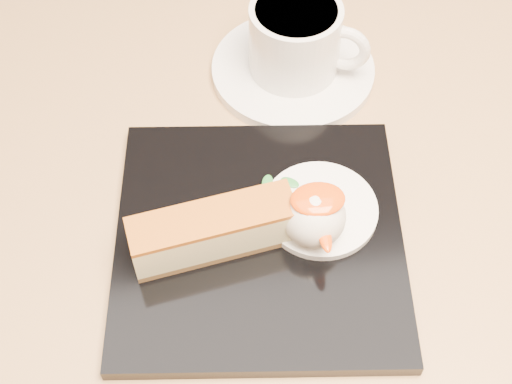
{
  "coord_description": "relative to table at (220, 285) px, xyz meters",
  "views": [
    {
      "loc": [
        -0.01,
        -0.34,
        1.2
      ],
      "look_at": [
        0.03,
        -0.03,
        0.76
      ],
      "focal_mm": 50.0,
      "sensor_mm": 36.0,
      "label": 1
    }
  ],
  "objects": [
    {
      "name": "dessert_plate",
      "position": [
        0.03,
        -0.05,
        0.16
      ],
      "size": [
        0.24,
        0.24,
        0.01
      ],
      "primitive_type": "cube",
      "rotation": [
        0.0,
        0.0,
        -0.11
      ],
      "color": "black",
      "rests_on": "table"
    },
    {
      "name": "cream_smear",
      "position": [
        0.08,
        -0.03,
        0.17
      ],
      "size": [
        0.09,
        0.09,
        0.01
      ],
      "primitive_type": "cylinder",
      "color": "white",
      "rests_on": "dessert_plate"
    },
    {
      "name": "ice_cream_scoop",
      "position": [
        0.07,
        -0.05,
        0.19
      ],
      "size": [
        0.05,
        0.05,
        0.05
      ],
      "primitive_type": "sphere",
      "color": "white",
      "rests_on": "cream_smear"
    },
    {
      "name": "table",
      "position": [
        0.0,
        0.0,
        0.0
      ],
      "size": [
        0.8,
        0.8,
        0.72
      ],
      "color": "black",
      "rests_on": "ground"
    },
    {
      "name": "coffee_cup",
      "position": [
        0.09,
        0.13,
        0.2
      ],
      "size": [
        0.11,
        0.08,
        0.07
      ],
      "rotation": [
        0.0,
        0.0,
        -0.41
      ],
      "color": "white",
      "rests_on": "saucer"
    },
    {
      "name": "mint_sprig",
      "position": [
        0.05,
        -0.01,
        0.17
      ],
      "size": [
        0.03,
        0.02,
        0.0
      ],
      "color": "#2B8432",
      "rests_on": "cream_smear"
    },
    {
      "name": "mango_sauce",
      "position": [
        0.07,
        -0.05,
        0.21
      ],
      "size": [
        0.04,
        0.03,
        0.01
      ],
      "primitive_type": "ellipsoid",
      "color": "#F34907",
      "rests_on": "ice_cream_scoop"
    },
    {
      "name": "cheesecake",
      "position": [
        -0.0,
        -0.05,
        0.19
      ],
      "size": [
        0.13,
        0.05,
        0.04
      ],
      "rotation": [
        0.0,
        0.0,
        0.16
      ],
      "color": "brown",
      "rests_on": "dessert_plate"
    },
    {
      "name": "saucer",
      "position": [
        0.09,
        0.13,
        0.16
      ],
      "size": [
        0.15,
        0.15,
        0.01
      ],
      "primitive_type": "cylinder",
      "color": "white",
      "rests_on": "table"
    }
  ]
}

